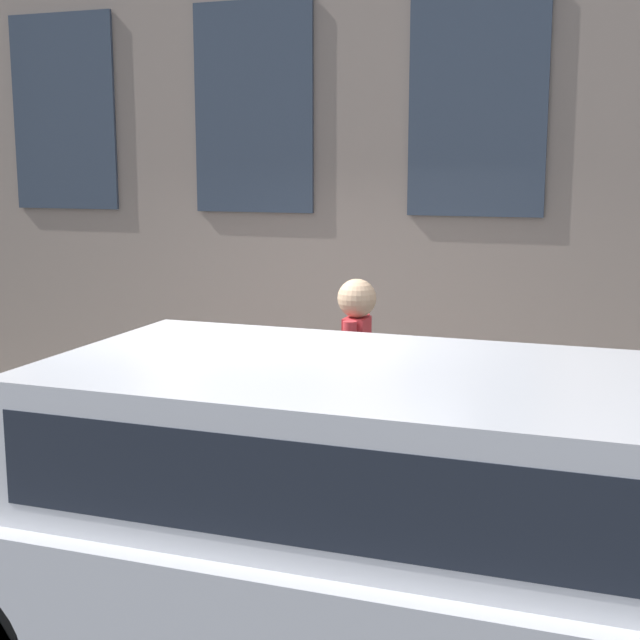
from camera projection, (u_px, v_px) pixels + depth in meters
ground_plane at (249, 555)px, 5.76m from camera, size 80.00×80.00×0.00m
sidewalk at (313, 484)px, 6.85m from camera, size 2.38×60.00×0.13m
fire_hydrant at (284, 461)px, 6.08m from camera, size 0.32×0.43×0.71m
person at (356, 374)px, 5.97m from camera, size 0.39×0.26×1.62m
parked_truck_silver_near at (344, 500)px, 4.24m from camera, size 1.84×4.69×1.58m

